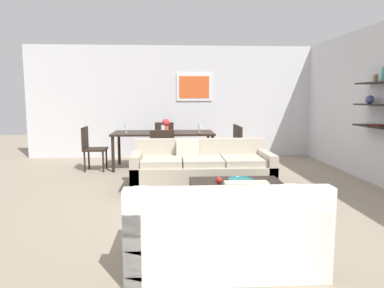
{
  "coord_description": "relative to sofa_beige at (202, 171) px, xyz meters",
  "views": [
    {
      "loc": [
        -0.43,
        -5.31,
        1.48
      ],
      "look_at": [
        -0.11,
        0.2,
        0.75
      ],
      "focal_mm": 33.57,
      "sensor_mm": 36.0,
      "label": 1
    }
  ],
  "objects": [
    {
      "name": "dining_chair_left_near",
      "position": [
        -2.1,
        1.59,
        0.21
      ],
      "size": [
        0.44,
        0.44,
        0.88
      ],
      "color": "black",
      "rests_on": "ground"
    },
    {
      "name": "wine_glass_left_near",
      "position": [
        -1.4,
        1.68,
        0.59
      ],
      "size": [
        0.07,
        0.07,
        0.19
      ],
      "color": "silver",
      "rests_on": "dining_table"
    },
    {
      "name": "wine_glass_right_near",
      "position": [
        0.1,
        1.68,
        0.58
      ],
      "size": [
        0.07,
        0.07,
        0.18
      ],
      "color": "silver",
      "rests_on": "dining_table"
    },
    {
      "name": "centerpiece_vase",
      "position": [
        -0.6,
        1.77,
        0.62
      ],
      "size": [
        0.16,
        0.16,
        0.28
      ],
      "color": "#D85933",
      "rests_on": "dining_table"
    },
    {
      "name": "apple_on_coffee_table",
      "position": [
        0.12,
        -1.19,
        0.13
      ],
      "size": [
        0.08,
        0.08,
        0.08
      ],
      "primitive_type": "sphere",
      "color": "red",
      "rests_on": "coffee_table"
    },
    {
      "name": "ground_plane",
      "position": [
        -0.05,
        -0.34,
        -0.29
      ],
      "size": [
        18.0,
        18.0,
        0.0
      ],
      "primitive_type": "plane",
      "color": "gray"
    },
    {
      "name": "wine_glass_foot",
      "position": [
        -0.65,
        1.38,
        0.58
      ],
      "size": [
        0.08,
        0.08,
        0.17
      ],
      "color": "silver",
      "rests_on": "dining_table"
    },
    {
      "name": "right_wall_shelf_unit",
      "position": [
        2.97,
        0.26,
        1.06
      ],
      "size": [
        0.34,
        8.2,
        2.7
      ],
      "color": "silver",
      "rests_on": "ground"
    },
    {
      "name": "decorative_bowl",
      "position": [
        0.38,
        -1.27,
        0.13
      ],
      "size": [
        0.33,
        0.33,
        0.08
      ],
      "color": "#19666B",
      "rests_on": "coffee_table"
    },
    {
      "name": "back_wall_unit",
      "position": [
        0.25,
        3.19,
        1.06
      ],
      "size": [
        8.4,
        0.09,
        2.7
      ],
      "color": "silver",
      "rests_on": "ground"
    },
    {
      "name": "loveseat_white",
      "position": [
        -0.04,
        -2.63,
        0.0
      ],
      "size": [
        1.64,
        0.9,
        0.78
      ],
      "color": "white",
      "rests_on": "ground"
    },
    {
      "name": "dining_chair_foot",
      "position": [
        -0.65,
        0.92,
        0.21
      ],
      "size": [
        0.44,
        0.44,
        0.88
      ],
      "color": "black",
      "rests_on": "ground"
    },
    {
      "name": "wine_glass_head",
      "position": [
        -0.65,
        2.22,
        0.58
      ],
      "size": [
        0.07,
        0.07,
        0.18
      ],
      "color": "silver",
      "rests_on": "dining_table"
    },
    {
      "name": "dining_chair_right_far",
      "position": [
        0.8,
        2.02,
        0.21
      ],
      "size": [
        0.44,
        0.44,
        0.88
      ],
      "color": "black",
      "rests_on": "ground"
    },
    {
      "name": "dining_chair_head",
      "position": [
        -0.65,
        2.69,
        0.21
      ],
      "size": [
        0.44,
        0.44,
        0.88
      ],
      "color": "black",
      "rests_on": "ground"
    },
    {
      "name": "coffee_table",
      "position": [
        0.35,
        -1.27,
        -0.1
      ],
      "size": [
        1.19,
        0.95,
        0.38
      ],
      "color": "black",
      "rests_on": "ground"
    },
    {
      "name": "dining_table",
      "position": [
        -0.65,
        1.8,
        0.4
      ],
      "size": [
        2.08,
        0.96,
        0.75
      ],
      "color": "black",
      "rests_on": "ground"
    },
    {
      "name": "sofa_beige",
      "position": [
        0.0,
        0.0,
        0.0
      ],
      "size": [
        2.21,
        0.9,
        0.78
      ],
      "color": "#B2A893",
      "rests_on": "ground"
    },
    {
      "name": "dining_chair_right_near",
      "position": [
        0.8,
        1.59,
        0.21
      ],
      "size": [
        0.44,
        0.44,
        0.88
      ],
      "color": "black",
      "rests_on": "ground"
    }
  ]
}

